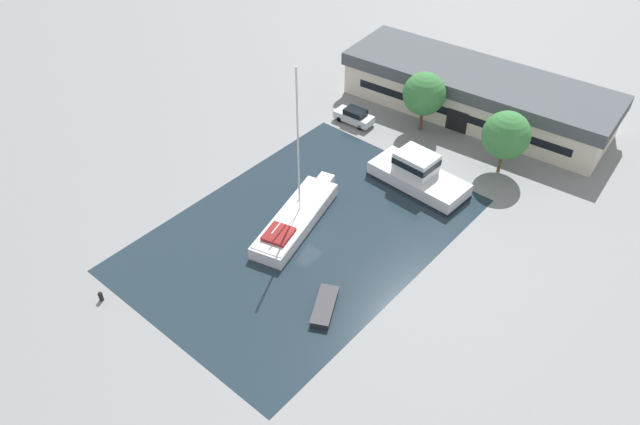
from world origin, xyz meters
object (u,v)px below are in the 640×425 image
(quay_tree_near_building, at_px, (424,94))
(sailboat_moored, at_px, (296,218))
(parked_car, at_px, (354,116))
(small_dinghy, at_px, (325,306))
(warehouse_building, at_px, (476,93))
(quay_tree_by_water, at_px, (506,135))
(motor_cruiser, at_px, (418,175))

(quay_tree_near_building, distance_m, sailboat_moored, 20.47)
(parked_car, xyz_separation_m, small_dinghy, (14.90, -22.50, -0.56))
(warehouse_building, height_order, sailboat_moored, sailboat_moored)
(warehouse_building, bearing_deg, quay_tree_near_building, -116.69)
(quay_tree_near_building, height_order, quay_tree_by_water, quay_tree_near_building)
(warehouse_building, bearing_deg, small_dinghy, -84.91)
(parked_car, bearing_deg, sailboat_moored, -161.90)
(sailboat_moored, bearing_deg, quay_tree_by_water, 47.63)
(sailboat_moored, distance_m, motor_cruiser, 12.75)
(quay_tree_near_building, bearing_deg, small_dinghy, -71.71)
(quay_tree_by_water, height_order, sailboat_moored, sailboat_moored)
(sailboat_moored, relative_size, motor_cruiser, 1.55)
(quay_tree_by_water, bearing_deg, parked_car, -171.88)
(warehouse_building, bearing_deg, motor_cruiser, -85.57)
(small_dinghy, bearing_deg, sailboat_moored, 116.79)
(motor_cruiser, height_order, small_dinghy, motor_cruiser)
(quay_tree_near_building, distance_m, small_dinghy, 27.77)
(motor_cruiser, bearing_deg, small_dinghy, -166.56)
(quay_tree_near_building, height_order, parked_car, quay_tree_near_building)
(parked_car, relative_size, motor_cruiser, 0.46)
(quay_tree_near_building, xyz_separation_m, small_dinghy, (8.62, -26.08, -4.07))
(motor_cruiser, bearing_deg, sailboat_moored, 159.74)
(quay_tree_by_water, distance_m, sailboat_moored, 21.58)
(quay_tree_by_water, bearing_deg, quay_tree_near_building, 172.96)
(quay_tree_by_water, relative_size, parked_car, 1.46)
(warehouse_building, height_order, small_dinghy, warehouse_building)
(warehouse_building, xyz_separation_m, quay_tree_near_building, (-2.64, -6.71, 1.85))
(quay_tree_near_building, xyz_separation_m, parked_car, (-6.28, -3.58, -3.51))
(quay_tree_near_building, xyz_separation_m, quay_tree_by_water, (10.09, -1.25, -0.14))
(parked_car, bearing_deg, quay_tree_near_building, -63.80)
(quay_tree_by_water, height_order, parked_car, quay_tree_by_water)
(warehouse_building, relative_size, quay_tree_by_water, 4.65)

